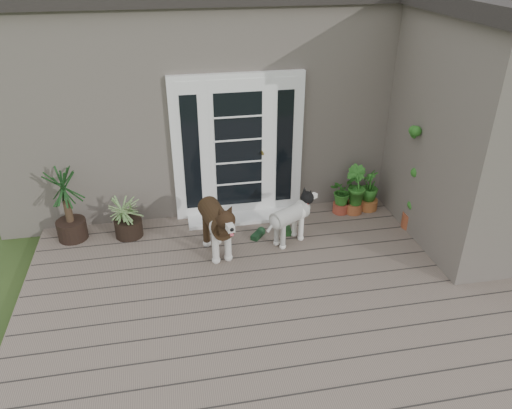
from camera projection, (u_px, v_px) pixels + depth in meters
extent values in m
cube|color=#6B5B4C|center=(286.00, 305.00, 5.77)|extent=(6.20, 4.60, 0.12)
cube|color=#665E54|center=(231.00, 86.00, 8.72)|extent=(7.40, 4.00, 3.10)
cube|color=#665E54|center=(482.00, 137.00, 6.49)|extent=(1.60, 2.40, 3.10)
cube|color=white|center=(238.00, 148.00, 7.09)|extent=(1.90, 0.14, 2.15)
cube|color=white|center=(241.00, 217.00, 7.42)|extent=(1.60, 0.40, 0.05)
imported|color=#235117|center=(341.00, 198.00, 7.49)|extent=(0.54, 0.54, 0.49)
imported|color=#18551A|center=(354.00, 196.00, 7.48)|extent=(0.48, 0.48, 0.55)
imported|color=#2A5A19|center=(369.00, 194.00, 7.59)|extent=(0.40, 0.40, 0.50)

